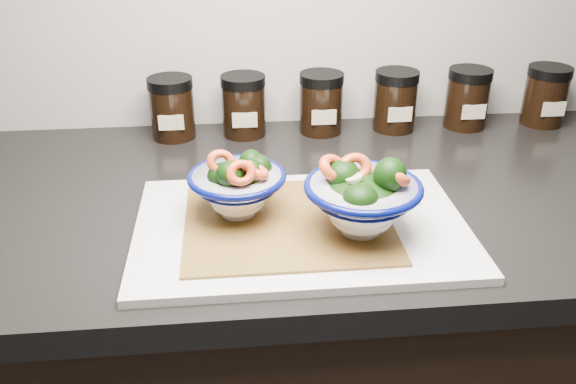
{
  "coord_description": "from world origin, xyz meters",
  "views": [
    {
      "loc": [
        -0.25,
        0.62,
        1.34
      ],
      "look_at": [
        -0.18,
        1.33,
        0.96
      ],
      "focal_mm": 38.0,
      "sensor_mm": 36.0,
      "label": 1
    }
  ],
  "objects": [
    {
      "name": "spice_jar_f",
      "position": [
        0.35,
        1.69,
        0.96
      ],
      "size": [
        0.08,
        0.08,
        0.11
      ],
      "color": "black",
      "rests_on": "countertop"
    },
    {
      "name": "countertop",
      "position": [
        0.0,
        1.45,
        0.88
      ],
      "size": [
        3.5,
        0.6,
        0.04
      ],
      "primitive_type": "cube",
      "color": "black",
      "rests_on": "cabinet"
    },
    {
      "name": "bamboo_mat",
      "position": [
        -0.18,
        1.33,
        0.91
      ],
      "size": [
        0.28,
        0.24,
        0.0
      ],
      "primitive_type": "cube",
      "color": "olive",
      "rests_on": "cutting_board"
    },
    {
      "name": "spice_jar_c",
      "position": [
        -0.09,
        1.69,
        0.96
      ],
      "size": [
        0.08,
        0.08,
        0.11
      ],
      "color": "black",
      "rests_on": "countertop"
    },
    {
      "name": "spice_jar_e",
      "position": [
        0.2,
        1.69,
        0.96
      ],
      "size": [
        0.08,
        0.08,
        0.11
      ],
      "color": "black",
      "rests_on": "countertop"
    },
    {
      "name": "spice_jar_d",
      "position": [
        0.05,
        1.69,
        0.96
      ],
      "size": [
        0.08,
        0.08,
        0.11
      ],
      "color": "black",
      "rests_on": "countertop"
    },
    {
      "name": "bowl_right",
      "position": [
        -0.09,
        1.3,
        0.96
      ],
      "size": [
        0.15,
        0.15,
        0.11
      ],
      "rotation": [
        0.0,
        0.0,
        -0.36
      ],
      "color": "white",
      "rests_on": "bamboo_mat"
    },
    {
      "name": "cutting_board",
      "position": [
        -0.17,
        1.33,
        0.91
      ],
      "size": [
        0.45,
        0.3,
        0.01
      ],
      "primitive_type": "cube",
      "color": "silver",
      "rests_on": "countertop"
    },
    {
      "name": "bowl_left",
      "position": [
        -0.25,
        1.36,
        0.96
      ],
      "size": [
        0.14,
        0.14,
        0.11
      ],
      "rotation": [
        0.0,
        0.0,
        0.12
      ],
      "color": "white",
      "rests_on": "bamboo_mat"
    },
    {
      "name": "spice_jar_a",
      "position": [
        -0.36,
        1.69,
        0.96
      ],
      "size": [
        0.08,
        0.08,
        0.11
      ],
      "color": "black",
      "rests_on": "countertop"
    },
    {
      "name": "spice_jar_b",
      "position": [
        -0.23,
        1.69,
        0.96
      ],
      "size": [
        0.08,
        0.08,
        0.11
      ],
      "color": "black",
      "rests_on": "countertop"
    }
  ]
}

